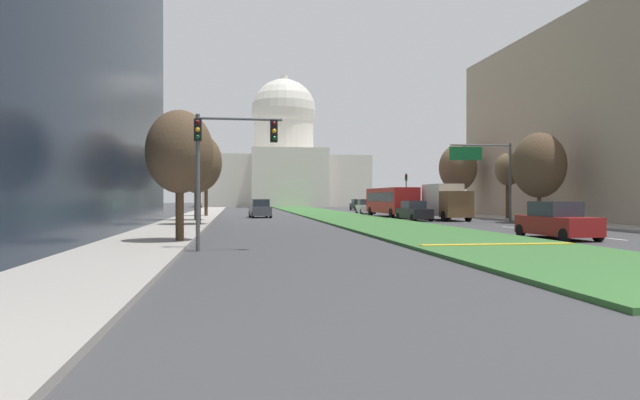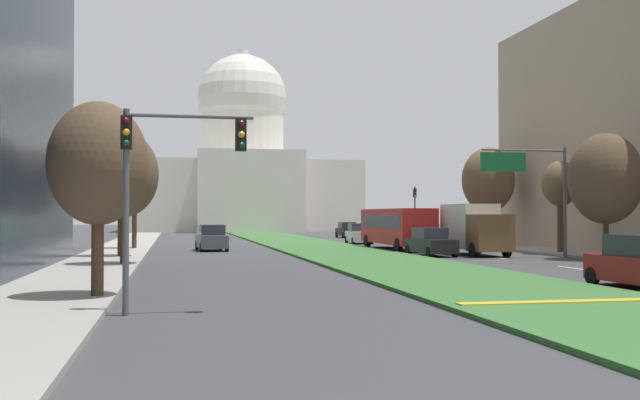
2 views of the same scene
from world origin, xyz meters
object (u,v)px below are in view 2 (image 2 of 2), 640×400
traffic_light_far_right (415,206)px  sedan_midblock (431,243)px  capitol_building (243,171)px  street_tree_left_distant (135,175)px  sedan_distant (212,239)px  sedan_very_far (347,230)px  traffic_light_near_left (160,165)px  street_tree_right_distant (488,180)px  street_tree_left_far (122,183)px  street_tree_left_near (98,164)px  sedan_far_horizon (359,234)px  street_tree_right_mid (605,179)px  box_truck_delivery (475,228)px  city_bus (396,225)px  street_tree_right_far (560,185)px  street_tree_left_mid (124,175)px  overhead_guide_sign (534,179)px

traffic_light_far_right → sedan_midblock: 25.48m
capitol_building → street_tree_left_distant: bearing=-101.9°
traffic_light_far_right → sedan_distant: 25.04m
sedan_distant → sedan_very_far: size_ratio=1.04×
traffic_light_near_left → sedan_very_far: (19.09, 61.20, -2.99)m
street_tree_right_distant → street_tree_left_far: bearing=-158.9°
street_tree_left_near → sedan_far_horizon: (18.06, 40.72, -3.20)m
street_tree_right_mid → sedan_distant: bearing=145.0°
traffic_light_near_left → street_tree_left_far: bearing=96.0°
capitol_building → traffic_light_near_left: 100.27m
street_tree_right_distant → box_truck_delivery: size_ratio=1.22×
traffic_light_near_left → city_bus: traffic_light_near_left is taller
street_tree_left_near → city_bus: bearing=58.4°
traffic_light_near_left → box_truck_delivery: traffic_light_near_left is taller
traffic_light_far_right → sedan_distant: (-19.87, -15.04, -2.47)m
capitol_building → street_tree_right_mid: (13.16, -80.71, -4.95)m
sedan_distant → box_truck_delivery: bearing=-29.2°
traffic_light_near_left → sedan_far_horizon: size_ratio=1.24×
street_tree_right_far → street_tree_left_far: bearing=178.4°
traffic_light_near_left → street_tree_right_mid: (24.13, 18.80, 0.75)m
traffic_light_near_left → traffic_light_far_right: same height
capitol_building → sedan_midblock: capitol_building is taller
traffic_light_near_left → sedan_midblock: (15.76, 24.33, -2.99)m
street_tree_right_distant → box_truck_delivery: (-5.82, -11.19, -3.56)m
traffic_light_near_left → street_tree_right_distant: bearing=55.6°
street_tree_left_mid → sedan_distant: size_ratio=1.49×
street_tree_left_near → street_tree_right_mid: street_tree_right_mid is taller
traffic_light_near_left → capitol_building: bearing=83.7°
street_tree_right_distant → street_tree_left_mid: bearing=-146.4°
overhead_guide_sign → sedan_far_horizon: size_ratio=1.55×
street_tree_left_far → street_tree_right_distant: bearing=21.1°
street_tree_left_near → city_bus: 34.40m
box_truck_delivery → street_tree_left_mid: bearing=-162.5°
street_tree_right_mid → street_tree_left_distant: (-26.59, 16.82, 0.85)m
street_tree_left_far → city_bus: 20.33m
street_tree_left_near → box_truck_delivery: street_tree_left_near is taller
street_tree_right_distant → city_bus: street_tree_right_distant is taller
traffic_light_near_left → street_tree_left_near: size_ratio=0.88×
sedan_far_horizon → sedan_very_far: bearing=80.3°
capitol_building → sedan_very_far: 40.11m
street_tree_right_far → sedan_midblock: bearing=-177.8°
sedan_distant → sedan_very_far: sedan_distant is taller
traffic_light_near_left → sedan_far_horizon: 47.20m
street_tree_left_near → sedan_midblock: size_ratio=1.33×
overhead_guide_sign → city_bus: bearing=112.8°
street_tree_left_far → street_tree_right_far: 27.28m
sedan_midblock → box_truck_delivery: 3.20m
street_tree_left_far → street_tree_right_distant: (27.29, 10.55, 0.88)m
sedan_distant → box_truck_delivery: 18.22m
street_tree_right_mid → street_tree_left_mid: bearing=-178.7°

